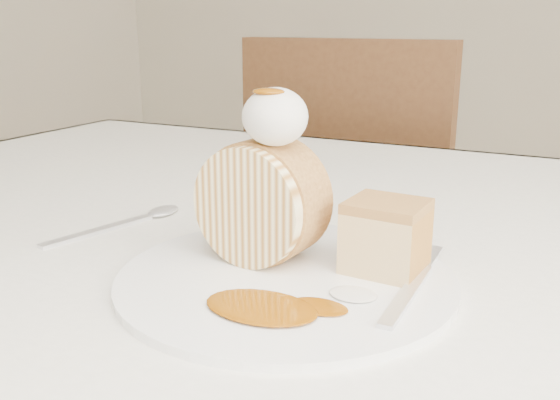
% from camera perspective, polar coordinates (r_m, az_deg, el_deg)
% --- Properties ---
extents(table, '(1.40, 0.90, 0.75)m').
position_cam_1_polar(table, '(0.66, 5.69, -9.85)').
color(table, silver).
rests_on(table, ground).
extents(chair_far, '(0.45, 0.45, 0.92)m').
position_cam_1_polar(chair_far, '(1.38, 7.27, -1.97)').
color(chair_far, brown).
rests_on(chair_far, ground).
extents(plate, '(0.28, 0.28, 0.01)m').
position_cam_1_polar(plate, '(0.49, 0.53, -7.20)').
color(plate, white).
rests_on(plate, table).
extents(roulade_slice, '(0.10, 0.06, 0.10)m').
position_cam_1_polar(roulade_slice, '(0.51, -1.72, -0.17)').
color(roulade_slice, '#FFEEB1').
rests_on(roulade_slice, plate).
extents(cake_chunk, '(0.06, 0.06, 0.05)m').
position_cam_1_polar(cake_chunk, '(0.50, 9.63, -3.69)').
color(cake_chunk, '#BB8846').
rests_on(cake_chunk, plate).
extents(whipped_cream, '(0.05, 0.05, 0.05)m').
position_cam_1_polar(whipped_cream, '(0.48, -0.45, 7.62)').
color(whipped_cream, silver).
rests_on(whipped_cream, roulade_slice).
extents(caramel_drizzle, '(0.03, 0.02, 0.01)m').
position_cam_1_polar(caramel_drizzle, '(0.47, -1.05, 10.56)').
color(caramel_drizzle, '#824205').
rests_on(caramel_drizzle, whipped_cream).
extents(caramel_pool, '(0.09, 0.06, 0.00)m').
position_cam_1_polar(caramel_pool, '(0.44, -1.74, -9.74)').
color(caramel_pool, '#824205').
rests_on(caramel_pool, plate).
extents(fork, '(0.02, 0.16, 0.00)m').
position_cam_1_polar(fork, '(0.46, 11.53, -8.44)').
color(fork, silver).
rests_on(fork, plate).
extents(spoon, '(0.06, 0.15, 0.00)m').
position_cam_1_polar(spoon, '(0.63, -16.28, -2.73)').
color(spoon, silver).
rests_on(spoon, table).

